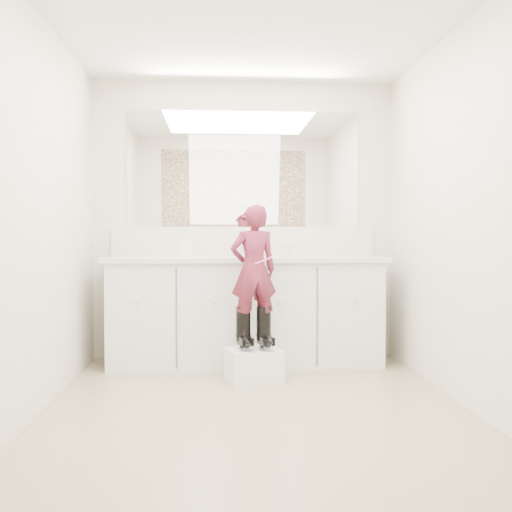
{
  "coord_description": "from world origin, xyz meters",
  "views": [
    {
      "loc": [
        -0.24,
        -3.47,
        1.06
      ],
      "look_at": [
        0.06,
        0.81,
        0.91
      ],
      "focal_mm": 40.0,
      "sensor_mm": 36.0,
      "label": 1
    }
  ],
  "objects": [
    {
      "name": "countertop",
      "position": [
        0.0,
        1.21,
        0.87
      ],
      "size": [
        2.28,
        0.58,
        0.04
      ],
      "primitive_type": "cube",
      "color": "beige",
      "rests_on": "vanity_cabinet"
    },
    {
      "name": "wall_left",
      "position": [
        -1.3,
        0.0,
        1.2
      ],
      "size": [
        0.0,
        3.0,
        3.0
      ],
      "primitive_type": "plane",
      "rotation": [
        1.57,
        0.0,
        1.57
      ],
      "color": "beige",
      "rests_on": "floor"
    },
    {
      "name": "ceiling",
      "position": [
        0.0,
        0.0,
        2.4
      ],
      "size": [
        3.0,
        3.0,
        0.0
      ],
      "primitive_type": "plane",
      "rotation": [
        3.14,
        0.0,
        0.0
      ],
      "color": "white",
      "rests_on": "wall_back"
    },
    {
      "name": "backsplash",
      "position": [
        0.0,
        1.49,
        1.02
      ],
      "size": [
        2.28,
        0.03,
        0.25
      ],
      "primitive_type": "cube",
      "color": "beige",
      "rests_on": "countertop"
    },
    {
      "name": "floor",
      "position": [
        0.0,
        0.0,
        0.0
      ],
      "size": [
        3.0,
        3.0,
        0.0
      ],
      "primitive_type": "plane",
      "color": "#857757",
      "rests_on": "ground"
    },
    {
      "name": "faucet",
      "position": [
        0.0,
        1.38,
        0.94
      ],
      "size": [
        0.08,
        0.08,
        0.1
      ],
      "primitive_type": "cylinder",
      "color": "silver",
      "rests_on": "countertop"
    },
    {
      "name": "boot_left",
      "position": [
        -0.04,
        0.67,
        0.39
      ],
      "size": [
        0.16,
        0.23,
        0.31
      ],
      "primitive_type": null,
      "rotation": [
        0.0,
        0.0,
        0.23
      ],
      "color": "black",
      "rests_on": "step_stool"
    },
    {
      "name": "vanity_cabinet",
      "position": [
        0.0,
        1.23,
        0.42
      ],
      "size": [
        2.2,
        0.55,
        0.85
      ],
      "primitive_type": "cube",
      "color": "silver",
      "rests_on": "floor"
    },
    {
      "name": "soap_bottle",
      "position": [
        -0.49,
        1.2,
        0.98
      ],
      "size": [
        0.1,
        0.1,
        0.17
      ],
      "primitive_type": "imported",
      "rotation": [
        0.0,
        0.0,
        -0.41
      ],
      "color": "white",
      "rests_on": "countertop"
    },
    {
      "name": "cup",
      "position": [
        0.34,
        1.24,
        0.94
      ],
      "size": [
        0.12,
        0.12,
        0.11
      ],
      "primitive_type": "imported",
      "rotation": [
        0.0,
        0.0,
        -0.02
      ],
      "color": "beige",
      "rests_on": "countertop"
    },
    {
      "name": "toddler",
      "position": [
        0.03,
        0.67,
        0.81
      ],
      "size": [
        0.39,
        0.3,
        0.95
      ],
      "primitive_type": "imported",
      "rotation": [
        0.0,
        0.0,
        3.37
      ],
      "color": "#9E304B",
      "rests_on": "step_stool"
    },
    {
      "name": "dot_panel",
      "position": [
        0.0,
        -1.49,
        1.65
      ],
      "size": [
        2.0,
        0.01,
        1.2
      ],
      "primitive_type": "cube",
      "color": "#472819",
      "rests_on": "wall_front"
    },
    {
      "name": "step_stool",
      "position": [
        0.03,
        0.65,
        0.12
      ],
      "size": [
        0.43,
        0.38,
        0.24
      ],
      "primitive_type": "cube",
      "rotation": [
        0.0,
        0.0,
        0.23
      ],
      "color": "white",
      "rests_on": "floor"
    },
    {
      "name": "mirror",
      "position": [
        0.0,
        1.49,
        1.64
      ],
      "size": [
        2.0,
        0.02,
        1.0
      ],
      "primitive_type": "cube",
      "color": "white",
      "rests_on": "wall_back"
    },
    {
      "name": "wall_right",
      "position": [
        1.3,
        0.0,
        1.2
      ],
      "size": [
        0.0,
        3.0,
        3.0
      ],
      "primitive_type": "plane",
      "rotation": [
        1.57,
        0.0,
        -1.57
      ],
      "color": "beige",
      "rests_on": "floor"
    },
    {
      "name": "toothbrush",
      "position": [
        0.1,
        0.59,
        0.89
      ],
      "size": [
        0.13,
        0.04,
        0.06
      ],
      "primitive_type": "cylinder",
      "rotation": [
        0.0,
        1.22,
        0.23
      ],
      "color": "#E559A7",
      "rests_on": "toddler"
    },
    {
      "name": "boot_right",
      "position": [
        0.11,
        0.67,
        0.39
      ],
      "size": [
        0.16,
        0.23,
        0.31
      ],
      "primitive_type": null,
      "rotation": [
        0.0,
        0.0,
        0.23
      ],
      "color": "black",
      "rests_on": "step_stool"
    },
    {
      "name": "wall_front",
      "position": [
        0.0,
        -1.5,
        1.2
      ],
      "size": [
        2.6,
        0.0,
        2.6
      ],
      "primitive_type": "plane",
      "rotation": [
        -1.57,
        0.0,
        0.0
      ],
      "color": "beige",
      "rests_on": "floor"
    },
    {
      "name": "wall_back",
      "position": [
        0.0,
        1.5,
        1.2
      ],
      "size": [
        2.6,
        0.0,
        2.6
      ],
      "primitive_type": "plane",
      "rotation": [
        1.57,
        0.0,
        0.0
      ],
      "color": "beige",
      "rests_on": "floor"
    }
  ]
}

